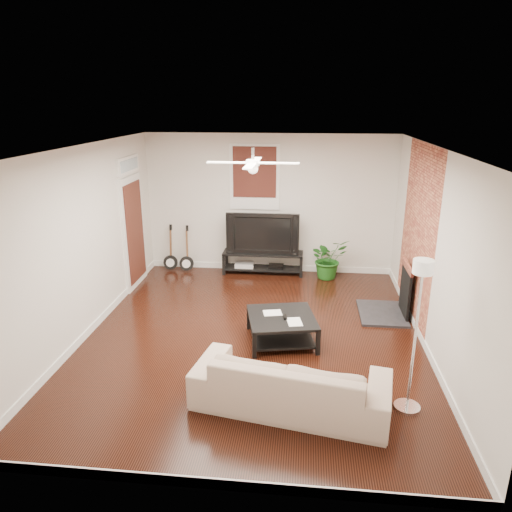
{
  "coord_description": "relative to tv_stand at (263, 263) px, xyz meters",
  "views": [
    {
      "loc": [
        0.72,
        -6.41,
        3.39
      ],
      "look_at": [
        0.0,
        0.4,
        1.15
      ],
      "focal_mm": 33.32,
      "sensor_mm": 36.0,
      "label": 1
    }
  ],
  "objects": [
    {
      "name": "room",
      "position": [
        0.11,
        -2.78,
        1.17
      ],
      "size": [
        5.01,
        6.01,
        2.81
      ],
      "color": "black",
      "rests_on": "ground"
    },
    {
      "name": "brick_accent",
      "position": [
        2.6,
        -1.78,
        1.17
      ],
      "size": [
        0.02,
        2.2,
        2.8
      ],
      "primitive_type": "cube",
      "color": "brown",
      "rests_on": "floor"
    },
    {
      "name": "fireplace",
      "position": [
        2.31,
        -1.78,
        0.23
      ],
      "size": [
        0.8,
        1.1,
        0.92
      ],
      "primitive_type": "cube",
      "color": "black",
      "rests_on": "floor"
    },
    {
      "name": "window_back",
      "position": [
        -0.19,
        0.19,
        1.72
      ],
      "size": [
        1.0,
        0.06,
        1.3
      ],
      "primitive_type": "cube",
      "color": "#3C1410",
      "rests_on": "wall_back"
    },
    {
      "name": "door_left",
      "position": [
        -2.35,
        -0.88,
        1.02
      ],
      "size": [
        0.08,
        1.0,
        2.5
      ],
      "primitive_type": "cube",
      "color": "white",
      "rests_on": "wall_left"
    },
    {
      "name": "tv_stand",
      "position": [
        0.0,
        0.0,
        0.0
      ],
      "size": [
        1.63,
        0.43,
        0.46
      ],
      "primitive_type": "cube",
      "color": "black",
      "rests_on": "floor"
    },
    {
      "name": "tv",
      "position": [
        0.0,
        0.02,
        0.65
      ],
      "size": [
        1.46,
        0.19,
        0.84
      ],
      "primitive_type": "imported",
      "color": "black",
      "rests_on": "tv_stand"
    },
    {
      "name": "coffee_table",
      "position": [
        0.54,
        -2.88,
        -0.03
      ],
      "size": [
        1.13,
        1.13,
        0.4
      ],
      "primitive_type": "cube",
      "rotation": [
        0.0,
        0.0,
        0.21
      ],
      "color": "black",
      "rests_on": "floor"
    },
    {
      "name": "sofa",
      "position": [
        0.73,
        -4.45,
        0.1
      ],
      "size": [
        2.36,
        1.26,
        0.65
      ],
      "primitive_type": "imported",
      "rotation": [
        0.0,
        0.0,
        2.96
      ],
      "color": "tan",
      "rests_on": "floor"
    },
    {
      "name": "floor_lamp",
      "position": [
        2.08,
        -4.35,
        0.69
      ],
      "size": [
        0.35,
        0.35,
        1.83
      ],
      "primitive_type": null,
      "rotation": [
        0.0,
        0.0,
        -0.18
      ],
      "color": "silver",
      "rests_on": "floor"
    },
    {
      "name": "potted_plant",
      "position": [
        1.32,
        -0.13,
        0.18
      ],
      "size": [
        0.95,
        0.91,
        0.81
      ],
      "primitive_type": "imported",
      "rotation": [
        0.0,
        0.0,
        0.52
      ],
      "color": "#1E5F1B",
      "rests_on": "floor"
    },
    {
      "name": "guitar_left",
      "position": [
        -1.94,
        -0.03,
        0.25
      ],
      "size": [
        0.32,
        0.24,
        0.96
      ],
      "primitive_type": null,
      "rotation": [
        0.0,
        0.0,
        0.1
      ],
      "color": "black",
      "rests_on": "floor"
    },
    {
      "name": "guitar_right",
      "position": [
        -1.59,
        -0.06,
        0.25
      ],
      "size": [
        0.33,
        0.27,
        0.96
      ],
      "primitive_type": null,
      "rotation": [
        0.0,
        0.0,
        0.21
      ],
      "color": "black",
      "rests_on": "floor"
    },
    {
      "name": "ceiling_fan",
      "position": [
        0.11,
        -2.78,
        2.37
      ],
      "size": [
        1.24,
        1.24,
        0.32
      ],
      "primitive_type": null,
      "color": "white",
      "rests_on": "ceiling"
    }
  ]
}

